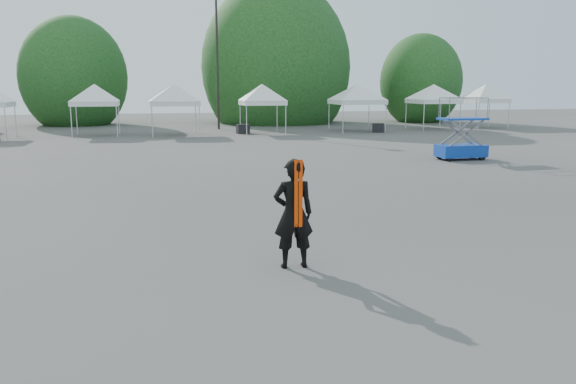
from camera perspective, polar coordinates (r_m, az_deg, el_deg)
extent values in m
plane|color=#474442|center=(11.08, -2.49, -5.77)|extent=(120.00, 120.00, 0.00)
cylinder|color=black|center=(42.76, -7.18, 12.71)|extent=(0.16, 0.16, 9.50)
cylinder|color=#382314|center=(50.81, -20.71, 7.69)|extent=(0.36, 0.36, 2.27)
ellipsoid|color=#154116|center=(50.78, -20.92, 10.85)|extent=(4.16, 4.16, 4.78)
cylinder|color=#382314|center=(50.68, -1.22, 8.66)|extent=(0.36, 0.36, 2.80)
ellipsoid|color=#154116|center=(50.68, -1.23, 12.56)|extent=(5.12, 5.12, 5.89)
cylinder|color=#382314|center=(53.23, 13.21, 8.10)|extent=(0.36, 0.36, 2.10)
ellipsoid|color=#154116|center=(53.19, 13.32, 10.88)|extent=(3.84, 3.84, 4.42)
cylinder|color=silver|center=(37.47, -26.76, 6.24)|extent=(0.06, 0.06, 2.00)
cylinder|color=silver|center=(40.06, -25.93, 6.51)|extent=(0.06, 0.06, 2.00)
cylinder|color=silver|center=(37.63, -21.15, 6.67)|extent=(0.06, 0.06, 2.00)
cylinder|color=silver|center=(37.38, -16.98, 6.90)|extent=(0.06, 0.06, 2.00)
cylinder|color=silver|center=(40.33, -20.68, 6.92)|extent=(0.06, 0.06, 2.00)
cylinder|color=silver|center=(40.10, -16.78, 7.13)|extent=(0.06, 0.06, 2.00)
cube|color=white|center=(38.79, -19.00, 8.50)|extent=(2.92, 2.92, 0.30)
pyramid|color=white|center=(38.78, -19.11, 10.34)|extent=(4.13, 4.13, 1.10)
cylinder|color=silver|center=(36.33, -13.62, 6.96)|extent=(0.06, 0.06, 2.00)
cylinder|color=silver|center=(36.47, -8.97, 7.14)|extent=(0.06, 0.06, 2.00)
cylinder|color=silver|center=(39.27, -13.66, 7.21)|extent=(0.06, 0.06, 2.00)
cylinder|color=silver|center=(39.39, -9.35, 7.38)|extent=(0.06, 0.06, 2.00)
cube|color=white|center=(37.79, -11.46, 8.82)|extent=(3.14, 3.14, 0.30)
pyramid|color=white|center=(37.78, -11.53, 10.71)|extent=(4.44, 4.44, 1.10)
cylinder|color=silver|center=(37.04, -4.23, 7.30)|extent=(0.06, 0.06, 2.00)
cylinder|color=silver|center=(37.57, -0.22, 7.37)|extent=(0.06, 0.06, 2.00)
cylinder|color=silver|center=(39.65, -4.88, 7.50)|extent=(0.06, 0.06, 2.00)
cylinder|color=silver|center=(40.14, -1.12, 7.58)|extent=(0.06, 0.06, 2.00)
cube|color=white|center=(38.53, -2.63, 9.05)|extent=(2.84, 2.84, 0.30)
pyramid|color=white|center=(38.52, -2.64, 10.91)|extent=(4.02, 4.02, 1.10)
cylinder|color=silver|center=(38.79, 5.62, 7.42)|extent=(0.06, 0.06, 2.00)
cylinder|color=silver|center=(39.94, 9.90, 7.41)|extent=(0.06, 0.06, 2.00)
cylinder|color=silver|center=(41.75, 4.18, 7.67)|extent=(0.06, 0.06, 2.00)
cylinder|color=silver|center=(42.82, 8.21, 7.66)|extent=(0.06, 0.06, 2.00)
cube|color=white|center=(40.75, 7.01, 9.07)|extent=(3.33, 3.33, 0.30)
pyramid|color=white|center=(40.74, 7.05, 10.82)|extent=(4.71, 4.71, 1.10)
cylinder|color=silver|center=(41.80, 13.63, 7.40)|extent=(0.06, 0.06, 2.00)
cylinder|color=silver|center=(43.22, 17.10, 7.33)|extent=(0.06, 0.06, 2.00)
cylinder|color=silver|center=(44.41, 11.89, 7.65)|extent=(0.06, 0.06, 2.00)
cylinder|color=silver|center=(45.75, 15.22, 7.58)|extent=(0.06, 0.06, 2.00)
cube|color=white|center=(43.73, 14.52, 8.91)|extent=(3.12, 3.12, 0.30)
pyramid|color=white|center=(43.72, 14.60, 10.55)|extent=(4.42, 4.42, 1.10)
cylinder|color=silver|center=(44.60, 18.79, 7.32)|extent=(0.06, 0.06, 2.00)
cylinder|color=silver|center=(46.03, 21.51, 7.24)|extent=(0.06, 0.06, 2.00)
cylinder|color=silver|center=(46.79, 17.10, 7.55)|extent=(0.06, 0.06, 2.00)
cylinder|color=silver|center=(48.15, 19.75, 7.47)|extent=(0.06, 0.06, 2.00)
cube|color=white|center=(46.34, 19.37, 8.73)|extent=(2.77, 2.77, 0.30)
pyramid|color=white|center=(46.33, 19.46, 10.27)|extent=(3.92, 3.92, 1.10)
imported|color=black|center=(9.73, 0.55, -2.21)|extent=(0.72, 0.49, 1.93)
cube|color=#E83904|center=(9.47, 0.84, -0.19)|extent=(0.15, 0.03, 1.16)
cube|color=#0C4AA2|center=(25.71, 17.15, 4.03)|extent=(2.08, 1.05, 0.52)
cube|color=#0C4AA2|center=(25.60, 17.32, 7.11)|extent=(1.99, 1.00, 0.09)
cylinder|color=black|center=(24.97, 16.10, 3.37)|extent=(0.31, 0.13, 0.31)
cylinder|color=black|center=(25.78, 19.10, 3.42)|extent=(0.31, 0.13, 0.31)
cylinder|color=black|center=(25.71, 15.14, 3.61)|extent=(0.31, 0.13, 0.31)
cylinder|color=black|center=(26.50, 18.09, 3.66)|extent=(0.31, 0.13, 0.31)
cube|color=black|center=(38.61, -4.61, 6.41)|extent=(0.89, 0.73, 0.63)
cube|color=black|center=(40.04, 9.15, 6.45)|extent=(0.98, 0.88, 0.63)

